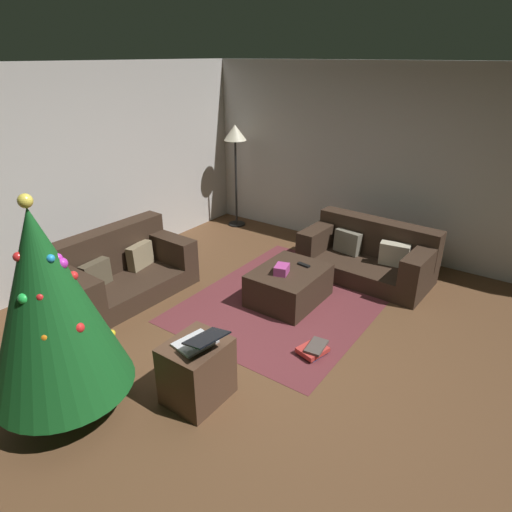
{
  "coord_description": "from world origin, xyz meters",
  "views": [
    {
      "loc": [
        -2.9,
        -1.83,
        2.68
      ],
      "look_at": [
        0.53,
        0.61,
        0.75
      ],
      "focal_mm": 31.16,
      "sensor_mm": 36.0,
      "label": 1
    }
  ],
  "objects_px": {
    "couch_right": "(369,255)",
    "couch_left": "(120,271)",
    "corner_lamp": "(235,141)",
    "gift_box": "(282,269)",
    "book_stack": "(314,350)",
    "side_table": "(197,371)",
    "laptop": "(199,341)",
    "tv_remote": "(304,265)",
    "christmas_tree": "(48,303)",
    "ottoman": "(289,285)"
  },
  "relations": [
    {
      "from": "gift_box",
      "to": "side_table",
      "type": "xyz_separation_m",
      "value": [
        -1.72,
        -0.26,
        -0.18
      ]
    },
    {
      "from": "ottoman",
      "to": "side_table",
      "type": "height_order",
      "value": "side_table"
    },
    {
      "from": "couch_left",
      "to": "side_table",
      "type": "height_order",
      "value": "couch_left"
    },
    {
      "from": "couch_right",
      "to": "christmas_tree",
      "type": "xyz_separation_m",
      "value": [
        -3.72,
        1.04,
        0.71
      ]
    },
    {
      "from": "side_table",
      "to": "corner_lamp",
      "type": "xyz_separation_m",
      "value": [
        3.51,
        2.3,
        1.14
      ]
    },
    {
      "from": "side_table",
      "to": "book_stack",
      "type": "bearing_deg",
      "value": -25.23
    },
    {
      "from": "gift_box",
      "to": "tv_remote",
      "type": "distance_m",
      "value": 0.34
    },
    {
      "from": "couch_left",
      "to": "christmas_tree",
      "type": "xyz_separation_m",
      "value": [
        -1.51,
        -1.19,
        0.69
      ]
    },
    {
      "from": "side_table",
      "to": "laptop",
      "type": "height_order",
      "value": "laptop"
    },
    {
      "from": "couch_right",
      "to": "corner_lamp",
      "type": "height_order",
      "value": "corner_lamp"
    },
    {
      "from": "couch_right",
      "to": "laptop",
      "type": "height_order",
      "value": "laptop"
    },
    {
      "from": "christmas_tree",
      "to": "laptop",
      "type": "relative_size",
      "value": 4.18
    },
    {
      "from": "book_stack",
      "to": "laptop",
      "type": "bearing_deg",
      "value": 157.44
    },
    {
      "from": "corner_lamp",
      "to": "christmas_tree",
      "type": "bearing_deg",
      "value": -160.14
    },
    {
      "from": "couch_right",
      "to": "christmas_tree",
      "type": "relative_size",
      "value": 0.9
    },
    {
      "from": "christmas_tree",
      "to": "side_table",
      "type": "height_order",
      "value": "christmas_tree"
    },
    {
      "from": "couch_right",
      "to": "side_table",
      "type": "relative_size",
      "value": 3.04
    },
    {
      "from": "christmas_tree",
      "to": "corner_lamp",
      "type": "xyz_separation_m",
      "value": [
        4.21,
        1.52,
        0.42
      ]
    },
    {
      "from": "laptop",
      "to": "corner_lamp",
      "type": "distance_m",
      "value": 4.31
    },
    {
      "from": "couch_left",
      "to": "side_table",
      "type": "distance_m",
      "value": 2.13
    },
    {
      "from": "ottoman",
      "to": "christmas_tree",
      "type": "relative_size",
      "value": 0.49
    },
    {
      "from": "couch_right",
      "to": "couch_left",
      "type": "bearing_deg",
      "value": 47.18
    },
    {
      "from": "couch_right",
      "to": "gift_box",
      "type": "bearing_deg",
      "value": 70.49
    },
    {
      "from": "side_table",
      "to": "book_stack",
      "type": "xyz_separation_m",
      "value": [
        1.09,
        -0.52,
        -0.22
      ]
    },
    {
      "from": "couch_left",
      "to": "ottoman",
      "type": "relative_size",
      "value": 1.81
    },
    {
      "from": "laptop",
      "to": "book_stack",
      "type": "relative_size",
      "value": 1.34
    },
    {
      "from": "tv_remote",
      "to": "gift_box",
      "type": "bearing_deg",
      "value": 170.84
    },
    {
      "from": "ottoman",
      "to": "gift_box",
      "type": "bearing_deg",
      "value": 167.89
    },
    {
      "from": "ottoman",
      "to": "christmas_tree",
      "type": "distance_m",
      "value": 2.72
    },
    {
      "from": "couch_right",
      "to": "christmas_tree",
      "type": "bearing_deg",
      "value": 76.85
    },
    {
      "from": "couch_left",
      "to": "book_stack",
      "type": "relative_size",
      "value": 4.95
    },
    {
      "from": "gift_box",
      "to": "tv_remote",
      "type": "bearing_deg",
      "value": -17.79
    },
    {
      "from": "gift_box",
      "to": "book_stack",
      "type": "xyz_separation_m",
      "value": [
        -0.62,
        -0.78,
        -0.4
      ]
    },
    {
      "from": "side_table",
      "to": "couch_right",
      "type": "bearing_deg",
      "value": -5.0
    },
    {
      "from": "couch_left",
      "to": "corner_lamp",
      "type": "xyz_separation_m",
      "value": [
        2.7,
        0.33,
        1.11
      ]
    },
    {
      "from": "couch_right",
      "to": "ottoman",
      "type": "bearing_deg",
      "value": 69.47
    },
    {
      "from": "gift_box",
      "to": "christmas_tree",
      "type": "distance_m",
      "value": 2.53
    },
    {
      "from": "gift_box",
      "to": "corner_lamp",
      "type": "bearing_deg",
      "value": 48.68
    },
    {
      "from": "tv_remote",
      "to": "christmas_tree",
      "type": "xyz_separation_m",
      "value": [
        -2.74,
        0.62,
        0.59
      ]
    },
    {
      "from": "tv_remote",
      "to": "book_stack",
      "type": "height_order",
      "value": "tv_remote"
    },
    {
      "from": "couch_left",
      "to": "gift_box",
      "type": "height_order",
      "value": "couch_left"
    },
    {
      "from": "gift_box",
      "to": "christmas_tree",
      "type": "relative_size",
      "value": 0.1
    },
    {
      "from": "couch_left",
      "to": "gift_box",
      "type": "bearing_deg",
      "value": 119.68
    },
    {
      "from": "side_table",
      "to": "laptop",
      "type": "relative_size",
      "value": 1.25
    },
    {
      "from": "couch_right",
      "to": "ottoman",
      "type": "distance_m",
      "value": 1.28
    },
    {
      "from": "corner_lamp",
      "to": "tv_remote",
      "type": "bearing_deg",
      "value": -124.46
    },
    {
      "from": "couch_right",
      "to": "book_stack",
      "type": "relative_size",
      "value": 5.08
    },
    {
      "from": "couch_right",
      "to": "gift_box",
      "type": "xyz_separation_m",
      "value": [
        -1.3,
        0.53,
        0.17
      ]
    },
    {
      "from": "christmas_tree",
      "to": "side_table",
      "type": "distance_m",
      "value": 1.28
    },
    {
      "from": "side_table",
      "to": "christmas_tree",
      "type": "bearing_deg",
      "value": 132.05
    }
  ]
}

